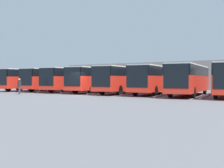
# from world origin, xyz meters

# --- Properties ---
(ground_plane) EXTENTS (600.00, 600.00, 0.00)m
(ground_plane) POSITION_xyz_m (0.00, 0.00, 0.00)
(ground_plane) COLOR #5B5B60
(curb_divider_0) EXTENTS (1.13, 6.94, 0.15)m
(curb_divider_0) POSITION_xyz_m (-12.32, -4.37, 0.07)
(curb_divider_0) COLOR #9E9E99
(curb_divider_0) RESTS_ON ground_plane
(bus_1) EXTENTS (4.00, 12.40, 3.22)m
(bus_1) POSITION_xyz_m (-10.27, -5.75, 1.80)
(bus_1) COLOR red
(bus_1) RESTS_ON ground_plane
(curb_divider_1) EXTENTS (1.13, 6.94, 0.15)m
(curb_divider_1) POSITION_xyz_m (-8.21, -3.95, 0.07)
(curb_divider_1) COLOR #9E9E99
(curb_divider_1) RESTS_ON ground_plane
(bus_2) EXTENTS (4.00, 12.40, 3.22)m
(bus_2) POSITION_xyz_m (-6.16, -6.31, 1.80)
(bus_2) COLOR red
(bus_2) RESTS_ON ground_plane
(curb_divider_2) EXTENTS (1.13, 6.94, 0.15)m
(curb_divider_2) POSITION_xyz_m (-4.11, -4.51, 0.07)
(curb_divider_2) COLOR #9E9E99
(curb_divider_2) RESTS_ON ground_plane
(bus_3) EXTENTS (4.00, 12.40, 3.22)m
(bus_3) POSITION_xyz_m (-2.06, -6.06, 1.80)
(bus_3) COLOR red
(bus_3) RESTS_ON ground_plane
(curb_divider_3) EXTENTS (1.13, 6.94, 0.15)m
(curb_divider_3) POSITION_xyz_m (-0.00, -4.26, 0.07)
(curb_divider_3) COLOR #9E9E99
(curb_divider_3) RESTS_ON ground_plane
(bus_4) EXTENTS (4.00, 12.40, 3.22)m
(bus_4) POSITION_xyz_m (2.05, -6.25, 1.80)
(bus_4) COLOR red
(bus_4) RESTS_ON ground_plane
(curb_divider_4) EXTENTS (1.13, 6.94, 0.15)m
(curb_divider_4) POSITION_xyz_m (4.11, -4.45, 0.07)
(curb_divider_4) COLOR #9E9E99
(curb_divider_4) RESTS_ON ground_plane
(bus_5) EXTENTS (4.00, 12.40, 3.22)m
(bus_5) POSITION_xyz_m (6.16, -6.25, 1.80)
(bus_5) COLOR red
(bus_5) RESTS_ON ground_plane
(curb_divider_5) EXTENTS (1.13, 6.94, 0.15)m
(curb_divider_5) POSITION_xyz_m (8.21, -4.44, 0.07)
(curb_divider_5) COLOR #9E9E99
(curb_divider_5) RESTS_ON ground_plane
(bus_6) EXTENTS (4.00, 12.40, 3.22)m
(bus_6) POSITION_xyz_m (10.26, -6.53, 1.80)
(bus_6) COLOR red
(bus_6) RESTS_ON ground_plane
(curb_divider_6) EXTENTS (1.13, 6.94, 0.15)m
(curb_divider_6) POSITION_xyz_m (12.32, -4.72, 0.07)
(curb_divider_6) COLOR #9E9E99
(curb_divider_6) RESTS_ON ground_plane
(bus_7) EXTENTS (4.00, 12.40, 3.22)m
(bus_7) POSITION_xyz_m (14.37, -5.80, 1.80)
(bus_7) COLOR red
(bus_7) RESTS_ON ground_plane
(pedestrian) EXTENTS (0.57, 0.57, 1.83)m
(pedestrian) POSITION_xyz_m (6.97, 2.40, 0.98)
(pedestrian) COLOR #38384C
(pedestrian) RESTS_ON ground_plane
(station_building) EXTENTS (42.69, 11.09, 4.74)m
(station_building) POSITION_xyz_m (0.00, -26.09, 2.41)
(station_building) COLOR gray
(station_building) RESTS_ON ground_plane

